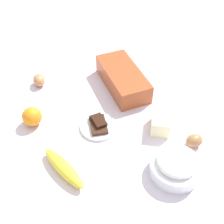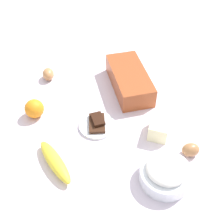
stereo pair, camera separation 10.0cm
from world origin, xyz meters
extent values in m
cube|color=silver|center=(0.00, 0.00, -0.01)|extent=(2.40, 2.40, 0.02)
cube|color=#9E4723|center=(0.18, -0.09, 0.04)|extent=(0.30, 0.17, 0.08)
cube|color=black|center=(0.18, -0.09, 0.04)|extent=(0.28, 0.16, 0.07)
cylinder|color=white|center=(-0.26, -0.14, 0.02)|extent=(0.16, 0.16, 0.05)
torus|color=white|center=(-0.26, -0.14, 0.04)|extent=(0.16, 0.16, 0.01)
ellipsoid|color=white|center=(-0.26, -0.14, 0.06)|extent=(0.12, 0.12, 0.04)
ellipsoid|color=yellow|center=(-0.18, 0.20, 0.02)|extent=(0.19, 0.13, 0.04)
sphere|color=orange|center=(0.05, 0.28, 0.04)|extent=(0.07, 0.07, 0.07)
cube|color=#F4EDB2|center=(-0.08, -0.16, 0.03)|extent=(0.11, 0.09, 0.06)
ellipsoid|color=#B57B4A|center=(0.27, 0.25, 0.02)|extent=(0.07, 0.05, 0.05)
ellipsoid|color=#9F6B40|center=(-0.18, -0.24, 0.02)|extent=(0.05, 0.06, 0.05)
cylinder|color=white|center=(-0.03, 0.06, 0.01)|extent=(0.13, 0.13, 0.01)
cube|color=#381E11|center=(-0.03, 0.06, 0.02)|extent=(0.09, 0.06, 0.01)
cube|color=black|center=(-0.02, 0.05, 0.03)|extent=(0.07, 0.05, 0.01)
camera|label=1|loc=(-0.69, 0.16, 0.75)|focal=44.90mm
camera|label=2|loc=(-0.70, 0.06, 0.75)|focal=44.90mm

